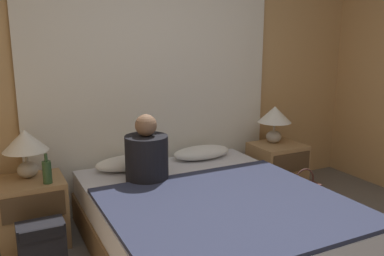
% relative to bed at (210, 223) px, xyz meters
% --- Properties ---
extents(wall_back, '(4.85, 0.06, 2.50)m').
position_rel_bed_xyz_m(wall_back, '(0.00, 1.15, 1.02)').
color(wall_back, tan).
rests_on(wall_back, ground_plane).
extents(curtain_panel, '(2.64, 0.02, 2.26)m').
position_rel_bed_xyz_m(curtain_panel, '(0.00, 1.09, 0.90)').
color(curtain_panel, white).
rests_on(curtain_panel, ground_plane).
extents(bed, '(1.70, 2.08, 0.46)m').
position_rel_bed_xyz_m(bed, '(0.00, 0.00, 0.00)').
color(bed, brown).
rests_on(bed, ground_plane).
extents(nightstand_left, '(0.51, 0.45, 0.53)m').
position_rel_bed_xyz_m(nightstand_left, '(-1.20, 0.73, 0.04)').
color(nightstand_left, '#A87F51').
rests_on(nightstand_left, ground_plane).
extents(nightstand_right, '(0.51, 0.45, 0.53)m').
position_rel_bed_xyz_m(nightstand_right, '(1.20, 0.73, 0.04)').
color(nightstand_right, '#A87F51').
rests_on(nightstand_right, ground_plane).
extents(lamp_left, '(0.35, 0.35, 0.39)m').
position_rel_bed_xyz_m(lamp_left, '(-1.20, 0.81, 0.57)').
color(lamp_left, '#B2A899').
rests_on(lamp_left, nightstand_left).
extents(lamp_right, '(0.35, 0.35, 0.39)m').
position_rel_bed_xyz_m(lamp_right, '(1.20, 0.81, 0.57)').
color(lamp_right, '#B2A899').
rests_on(lamp_right, nightstand_right).
extents(pillow_left, '(0.58, 0.30, 0.12)m').
position_rel_bed_xyz_m(pillow_left, '(-0.37, 0.85, 0.29)').
color(pillow_left, white).
rests_on(pillow_left, bed).
extents(pillow_right, '(0.58, 0.30, 0.12)m').
position_rel_bed_xyz_m(pillow_right, '(0.37, 0.85, 0.29)').
color(pillow_right, white).
rests_on(pillow_right, bed).
extents(blanket_on_bed, '(1.64, 1.46, 0.03)m').
position_rel_bed_xyz_m(blanket_on_bed, '(0.00, -0.28, 0.25)').
color(blanket_on_bed, '#2D334C').
rests_on(blanket_on_bed, bed).
extents(person_left_in_bed, '(0.35, 0.35, 0.56)m').
position_rel_bed_xyz_m(person_left_in_bed, '(-0.32, 0.49, 0.45)').
color(person_left_in_bed, black).
rests_on(person_left_in_bed, bed).
extents(beer_bottle_on_left_stand, '(0.07, 0.07, 0.23)m').
position_rel_bed_xyz_m(beer_bottle_on_left_stand, '(-1.08, 0.60, 0.40)').
color(beer_bottle_on_left_stand, '#2D4C28').
rests_on(beer_bottle_on_left_stand, nightstand_left).
extents(backpack_on_floor, '(0.32, 0.20, 0.37)m').
position_rel_bed_xyz_m(backpack_on_floor, '(-1.19, 0.28, -0.02)').
color(backpack_on_floor, black).
rests_on(backpack_on_floor, ground_plane).
extents(handbag_on_floor, '(0.33, 0.15, 0.39)m').
position_rel_bed_xyz_m(handbag_on_floor, '(1.20, 0.31, -0.10)').
color(handbag_on_floor, brown).
rests_on(handbag_on_floor, ground_plane).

